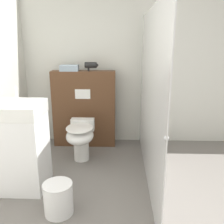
{
  "coord_description": "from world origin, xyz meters",
  "views": [
    {
      "loc": [
        0.08,
        -1.47,
        1.57
      ],
      "look_at": [
        -0.02,
        1.4,
        0.74
      ],
      "focal_mm": 40.0,
      "sensor_mm": 36.0,
      "label": 1
    }
  ],
  "objects_px": {
    "toilet": "(81,137)",
    "hair_drier": "(91,65)",
    "waste_bin": "(58,198)",
    "sink_vanity": "(17,146)"
  },
  "relations": [
    {
      "from": "sink_vanity",
      "to": "hair_drier",
      "type": "distance_m",
      "value": 1.54
    },
    {
      "from": "sink_vanity",
      "to": "waste_bin",
      "type": "height_order",
      "value": "sink_vanity"
    },
    {
      "from": "toilet",
      "to": "hair_drier",
      "type": "height_order",
      "value": "hair_drier"
    },
    {
      "from": "hair_drier",
      "to": "waste_bin",
      "type": "xyz_separation_m",
      "value": [
        -0.15,
        -1.6,
        -1.07
      ]
    },
    {
      "from": "toilet",
      "to": "hair_drier",
      "type": "relative_size",
      "value": 2.84
    },
    {
      "from": "toilet",
      "to": "waste_bin",
      "type": "xyz_separation_m",
      "value": [
        -0.05,
        -1.07,
        -0.19
      ]
    },
    {
      "from": "toilet",
      "to": "hair_drier",
      "type": "xyz_separation_m",
      "value": [
        0.1,
        0.53,
        0.88
      ]
    },
    {
      "from": "sink_vanity",
      "to": "waste_bin",
      "type": "xyz_separation_m",
      "value": [
        0.53,
        -0.43,
        -0.33
      ]
    },
    {
      "from": "sink_vanity",
      "to": "hair_drier",
      "type": "xyz_separation_m",
      "value": [
        0.68,
        1.16,
        0.74
      ]
    },
    {
      "from": "toilet",
      "to": "waste_bin",
      "type": "bearing_deg",
      "value": -92.43
    }
  ]
}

